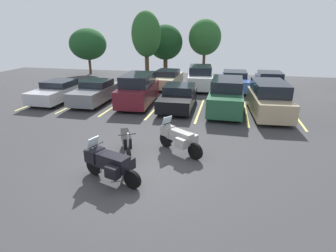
% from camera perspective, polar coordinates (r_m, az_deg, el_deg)
% --- Properties ---
extents(ground, '(44.00, 44.00, 0.10)m').
position_cam_1_polar(ground, '(9.59, -7.75, -9.63)').
color(ground, '#38383A').
extents(motorcycle_touring, '(2.15, 1.21, 1.36)m').
position_cam_1_polar(motorcycle_touring, '(8.85, -12.29, -7.49)').
color(motorcycle_touring, black).
rests_on(motorcycle_touring, ground).
extents(motorcycle_second, '(1.09, 2.01, 1.26)m').
position_cam_1_polar(motorcycle_second, '(10.45, -8.79, -3.38)').
color(motorcycle_second, black).
rests_on(motorcycle_second, ground).
extents(motorcycle_third, '(1.92, 1.36, 1.35)m').
position_cam_1_polar(motorcycle_third, '(10.57, 2.26, -2.47)').
color(motorcycle_third, black).
rests_on(motorcycle_third, ground).
extents(parking_stripes, '(16.29, 5.19, 0.01)m').
position_cam_1_polar(parking_stripes, '(16.93, -2.37, 4.00)').
color(parking_stripes, '#EAE066').
rests_on(parking_stripes, ground).
extents(car_silver, '(1.95, 4.24, 1.36)m').
position_cam_1_polar(car_silver, '(19.58, -22.29, 6.75)').
color(car_silver, '#B7B7BC').
rests_on(car_silver, ground).
extents(car_grey, '(1.82, 4.30, 1.44)m').
position_cam_1_polar(car_grey, '(18.43, -15.10, 6.90)').
color(car_grey, slate).
rests_on(car_grey, ground).
extents(car_maroon, '(2.09, 4.52, 1.94)m').
position_cam_1_polar(car_maroon, '(17.42, -6.33, 7.59)').
color(car_maroon, maroon).
rests_on(car_maroon, ground).
extents(car_black, '(2.00, 4.45, 1.38)m').
position_cam_1_polar(car_black, '(16.62, 2.20, 6.08)').
color(car_black, black).
rests_on(car_black, ground).
extents(car_green, '(1.98, 4.83, 1.87)m').
position_cam_1_polar(car_green, '(16.28, 12.18, 6.25)').
color(car_green, '#235638').
rests_on(car_green, ground).
extents(car_tan, '(2.17, 4.71, 1.86)m').
position_cam_1_polar(car_tan, '(16.21, 20.52, 5.34)').
color(car_tan, tan).
rests_on(car_tan, ground).
extents(car_far_champagne, '(1.92, 4.56, 1.42)m').
position_cam_1_polar(car_far_champagne, '(22.56, -0.13, 9.90)').
color(car_far_champagne, '#C1B289').
rests_on(car_far_champagne, ground).
extents(car_far_white, '(2.25, 4.38, 1.81)m').
position_cam_1_polar(car_far_white, '(22.13, 6.79, 10.09)').
color(car_far_white, white).
rests_on(car_far_white, ground).
extents(car_far_blue, '(2.03, 4.67, 1.45)m').
position_cam_1_polar(car_far_blue, '(22.31, 13.84, 9.24)').
color(car_far_blue, '#2D519E').
rests_on(car_far_blue, ground).
extents(car_far_navy, '(1.92, 4.45, 1.44)m').
position_cam_1_polar(car_far_navy, '(22.73, 20.70, 8.71)').
color(car_far_navy, navy).
rests_on(car_far_navy, ground).
extents(tree_center_right, '(3.54, 3.54, 5.01)m').
position_cam_1_polar(tree_center_right, '(29.21, -0.56, 17.20)').
color(tree_center_right, '#4C3823').
rests_on(tree_center_right, ground).
extents(tree_rear, '(2.66, 2.66, 6.12)m').
position_cam_1_polar(tree_rear, '(25.80, -4.62, 18.66)').
color(tree_rear, '#4C3823').
rests_on(tree_rear, ground).
extents(tree_left, '(3.16, 3.16, 5.50)m').
position_cam_1_polar(tree_left, '(28.08, 7.78, 18.02)').
color(tree_left, '#4C3823').
rests_on(tree_left, ground).
extents(tree_far_right, '(3.78, 3.78, 4.66)m').
position_cam_1_polar(tree_far_right, '(30.44, -16.53, 16.21)').
color(tree_far_right, '#4C3823').
rests_on(tree_far_right, ground).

